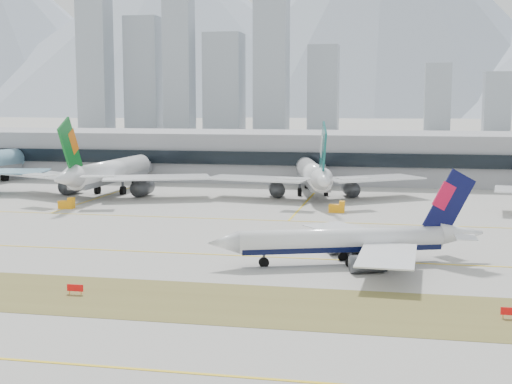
% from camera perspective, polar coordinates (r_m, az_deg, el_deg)
% --- Properties ---
extents(ground, '(3000.00, 3000.00, 0.00)m').
position_cam_1_polar(ground, '(122.77, -5.27, -4.42)').
color(ground, '#9E9B94').
rests_on(ground, ground).
extents(apron_markings, '(360.00, 122.22, 0.06)m').
position_cam_1_polar(apron_markings, '(74.45, -17.37, -12.48)').
color(apron_markings, brown).
rests_on(apron_markings, ground).
extents(taxiing_airliner, '(42.19, 35.78, 14.66)m').
position_cam_1_polar(taxiing_airliner, '(110.44, 7.66, -3.90)').
color(taxiing_airliner, white).
rests_on(taxiing_airliner, ground).
extents(widebody_eva, '(60.46, 59.01, 21.55)m').
position_cam_1_polar(widebody_eva, '(194.84, -11.75, 1.48)').
color(widebody_eva, white).
rests_on(widebody_eva, ground).
extents(widebody_cathay, '(56.29, 56.01, 20.57)m').
position_cam_1_polar(widebody_cathay, '(187.78, 4.61, 1.31)').
color(widebody_cathay, white).
rests_on(widebody_cathay, ground).
extents(terminal, '(280.00, 43.10, 15.00)m').
position_cam_1_polar(terminal, '(233.29, 2.72, 2.98)').
color(terminal, gray).
rests_on(terminal, ground).
extents(hold_sign_left, '(2.20, 0.15, 1.35)m').
position_cam_1_polar(hold_sign_left, '(95.52, -14.27, -7.45)').
color(hold_sign_left, red).
rests_on(hold_sign_left, ground).
extents(hold_sign_right, '(2.20, 0.15, 1.35)m').
position_cam_1_polar(hold_sign_right, '(87.63, 19.69, -8.99)').
color(hold_sign_right, red).
rests_on(hold_sign_right, ground).
extents(gse_c, '(3.55, 2.00, 2.60)m').
position_cam_1_polar(gse_c, '(161.28, 6.53, -1.26)').
color(gse_c, '#FF9D0D').
rests_on(gse_c, ground).
extents(gse_b, '(3.55, 2.00, 2.60)m').
position_cam_1_polar(gse_b, '(171.97, -14.87, -0.93)').
color(gse_b, '#FF9D0D').
rests_on(gse_b, ground).
extents(city_skyline, '(342.00, 49.80, 140.00)m').
position_cam_1_polar(city_skyline, '(586.46, -2.77, 9.66)').
color(city_skyline, '#8D96A0').
rests_on(city_skyline, ground).
extents(mountain_ridge, '(2830.00, 1120.00, 470.00)m').
position_cam_1_polar(mountain_ridge, '(1527.52, 11.38, 12.98)').
color(mountain_ridge, '#9EA8B7').
rests_on(mountain_ridge, ground).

